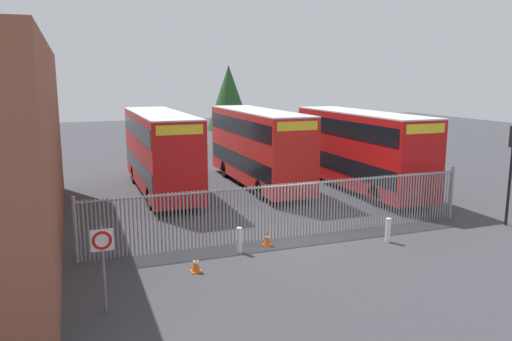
% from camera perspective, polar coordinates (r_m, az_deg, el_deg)
% --- Properties ---
extents(ground_plane, '(100.00, 100.00, 0.00)m').
position_cam_1_polar(ground_plane, '(27.40, -2.93, -2.66)').
color(ground_plane, '#3D3D42').
extents(palisade_fence, '(16.17, 0.14, 2.35)m').
position_cam_1_polar(palisade_fence, '(19.83, 3.87, -4.35)').
color(palisade_fence, gray).
rests_on(palisade_fence, ground).
extents(double_decker_bus_near_gate, '(2.54, 10.81, 4.42)m').
position_cam_1_polar(double_decker_bus_near_gate, '(28.45, 11.82, 2.59)').
color(double_decker_bus_near_gate, red).
rests_on(double_decker_bus_near_gate, ground).
extents(double_decker_bus_behind_fence_left, '(2.54, 10.81, 4.42)m').
position_cam_1_polar(double_decker_bus_behind_fence_left, '(27.83, -10.92, 2.45)').
color(double_decker_bus_behind_fence_left, red).
rests_on(double_decker_bus_behind_fence_left, ground).
extents(double_decker_bus_behind_fence_right, '(2.54, 10.81, 4.42)m').
position_cam_1_polar(double_decker_bus_behind_fence_right, '(29.08, 0.21, 2.99)').
color(double_decker_bus_behind_fence_right, red).
rests_on(double_decker_bus_behind_fence_right, ground).
extents(bollard_near_left, '(0.20, 0.20, 0.95)m').
position_cam_1_polar(bollard_near_left, '(18.25, -1.92, -7.98)').
color(bollard_near_left, silver).
rests_on(bollard_near_left, ground).
extents(bollard_center_front, '(0.20, 0.20, 0.95)m').
position_cam_1_polar(bollard_center_front, '(20.05, 14.88, -6.62)').
color(bollard_center_front, silver).
rests_on(bollard_center_front, ground).
extents(traffic_cone_by_gate, '(0.34, 0.34, 0.59)m').
position_cam_1_polar(traffic_cone_by_gate, '(19.05, 1.32, -7.76)').
color(traffic_cone_by_gate, orange).
rests_on(traffic_cone_by_gate, ground).
extents(traffic_cone_mid_forecourt, '(0.34, 0.34, 0.59)m').
position_cam_1_polar(traffic_cone_mid_forecourt, '(16.70, -6.90, -10.53)').
color(traffic_cone_mid_forecourt, orange).
rests_on(traffic_cone_mid_forecourt, ground).
extents(speed_limit_sign_post, '(0.60, 0.14, 2.40)m').
position_cam_1_polar(speed_limit_sign_post, '(14.02, -17.16, -8.68)').
color(speed_limit_sign_post, slate).
rests_on(speed_limit_sign_post, ground).
extents(traffic_light_kerbside, '(0.28, 0.33, 4.30)m').
position_cam_1_polar(traffic_light_kerbside, '(23.61, 27.29, 1.38)').
color(traffic_light_kerbside, black).
rests_on(traffic_light_kerbside, ground).
extents(tree_tall_back, '(3.70, 3.70, 7.27)m').
position_cam_1_polar(tree_tall_back, '(41.43, -3.14, 8.30)').
color(tree_tall_back, '#4C3823').
rests_on(tree_tall_back, ground).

